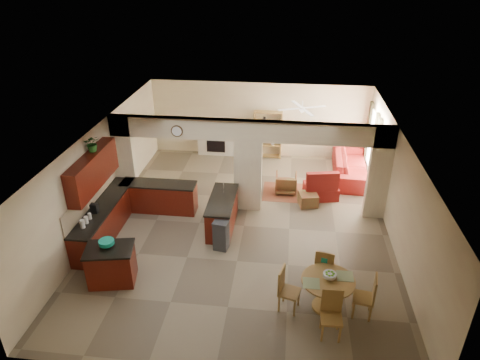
# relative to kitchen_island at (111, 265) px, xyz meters

# --- Properties ---
(floor) EXTENTS (10.00, 10.00, 0.00)m
(floor) POSITION_rel_kitchen_island_xyz_m (2.80, 2.66, -0.47)
(floor) COLOR #776A52
(floor) RESTS_ON ground
(ceiling) EXTENTS (10.00, 10.00, 0.00)m
(ceiling) POSITION_rel_kitchen_island_xyz_m (2.80, 2.66, 2.33)
(ceiling) COLOR white
(ceiling) RESTS_ON wall_back
(wall_back) EXTENTS (8.00, 0.00, 8.00)m
(wall_back) POSITION_rel_kitchen_island_xyz_m (2.80, 7.66, 0.93)
(wall_back) COLOR beige
(wall_back) RESTS_ON floor
(wall_front) EXTENTS (8.00, 0.00, 8.00)m
(wall_front) POSITION_rel_kitchen_island_xyz_m (2.80, -2.34, 0.93)
(wall_front) COLOR beige
(wall_front) RESTS_ON floor
(wall_left) EXTENTS (0.00, 10.00, 10.00)m
(wall_left) POSITION_rel_kitchen_island_xyz_m (-1.20, 2.66, 0.93)
(wall_left) COLOR beige
(wall_left) RESTS_ON floor
(wall_right) EXTENTS (0.00, 10.00, 10.00)m
(wall_right) POSITION_rel_kitchen_island_xyz_m (6.80, 2.66, 0.93)
(wall_right) COLOR beige
(wall_right) RESTS_ON floor
(partition_left_pier) EXTENTS (0.60, 0.25, 2.80)m
(partition_left_pier) POSITION_rel_kitchen_island_xyz_m (-0.90, 3.66, 0.93)
(partition_left_pier) COLOR beige
(partition_left_pier) RESTS_ON floor
(partition_center_pier) EXTENTS (0.80, 0.25, 2.20)m
(partition_center_pier) POSITION_rel_kitchen_island_xyz_m (2.80, 3.66, 0.63)
(partition_center_pier) COLOR beige
(partition_center_pier) RESTS_ON floor
(partition_right_pier) EXTENTS (0.60, 0.25, 2.80)m
(partition_right_pier) POSITION_rel_kitchen_island_xyz_m (6.50, 3.66, 0.93)
(partition_right_pier) COLOR beige
(partition_right_pier) RESTS_ON floor
(partition_header) EXTENTS (8.00, 0.25, 0.60)m
(partition_header) POSITION_rel_kitchen_island_xyz_m (2.80, 3.66, 2.03)
(partition_header) COLOR beige
(partition_header) RESTS_ON partition_center_pier
(kitchen_counter) EXTENTS (2.52, 3.29, 1.48)m
(kitchen_counter) POSITION_rel_kitchen_island_xyz_m (-0.47, 2.41, -0.00)
(kitchen_counter) COLOR #450C07
(kitchen_counter) RESTS_ON floor
(upper_cabinets) EXTENTS (0.35, 2.40, 0.90)m
(upper_cabinets) POSITION_rel_kitchen_island_xyz_m (-1.02, 1.86, 1.45)
(upper_cabinets) COLOR #450C07
(upper_cabinets) RESTS_ON wall_left
(peninsula) EXTENTS (0.70, 1.85, 0.91)m
(peninsula) POSITION_rel_kitchen_island_xyz_m (2.20, 2.54, -0.01)
(peninsula) COLOR #450C07
(peninsula) RESTS_ON floor
(wall_clock) EXTENTS (0.34, 0.03, 0.34)m
(wall_clock) POSITION_rel_kitchen_island_xyz_m (0.80, 3.51, 1.98)
(wall_clock) COLOR #4E351A
(wall_clock) RESTS_ON partition_header
(rug) EXTENTS (1.60, 1.30, 0.01)m
(rug) POSITION_rel_kitchen_island_xyz_m (4.00, 4.76, -0.46)
(rug) COLOR brown
(rug) RESTS_ON floor
(fireplace) EXTENTS (1.60, 0.35, 1.20)m
(fireplace) POSITION_rel_kitchen_island_xyz_m (1.20, 7.49, 0.15)
(fireplace) COLOR beige
(fireplace) RESTS_ON floor
(shelving_unit) EXTENTS (1.00, 0.32, 1.80)m
(shelving_unit) POSITION_rel_kitchen_island_xyz_m (3.15, 7.48, 0.43)
(shelving_unit) COLOR olive
(shelving_unit) RESTS_ON floor
(window_a) EXTENTS (0.02, 0.90, 1.90)m
(window_a) POSITION_rel_kitchen_island_xyz_m (6.77, 4.96, 0.73)
(window_a) COLOR white
(window_a) RESTS_ON wall_right
(window_b) EXTENTS (0.02, 0.90, 1.90)m
(window_b) POSITION_rel_kitchen_island_xyz_m (6.77, 6.66, 0.73)
(window_b) COLOR white
(window_b) RESTS_ON wall_right
(glazed_door) EXTENTS (0.02, 0.70, 2.10)m
(glazed_door) POSITION_rel_kitchen_island_xyz_m (6.77, 5.81, 0.58)
(glazed_door) COLOR white
(glazed_door) RESTS_ON wall_right
(drape_a_left) EXTENTS (0.10, 0.28, 2.30)m
(drape_a_left) POSITION_rel_kitchen_island_xyz_m (6.73, 4.36, 0.73)
(drape_a_left) COLOR #391D17
(drape_a_left) RESTS_ON wall_right
(drape_a_right) EXTENTS (0.10, 0.28, 2.30)m
(drape_a_right) POSITION_rel_kitchen_island_xyz_m (6.73, 5.56, 0.73)
(drape_a_right) COLOR #391D17
(drape_a_right) RESTS_ON wall_right
(drape_b_left) EXTENTS (0.10, 0.28, 2.30)m
(drape_b_left) POSITION_rel_kitchen_island_xyz_m (6.73, 6.06, 0.73)
(drape_b_left) COLOR #391D17
(drape_b_left) RESTS_ON wall_right
(drape_b_right) EXTENTS (0.10, 0.28, 2.30)m
(drape_b_right) POSITION_rel_kitchen_island_xyz_m (6.73, 7.26, 0.73)
(drape_b_right) COLOR #391D17
(drape_b_right) RESTS_ON wall_right
(ceiling_fan) EXTENTS (1.00, 1.00, 0.10)m
(ceiling_fan) POSITION_rel_kitchen_island_xyz_m (4.30, 5.66, 2.09)
(ceiling_fan) COLOR white
(ceiling_fan) RESTS_ON ceiling
(kitchen_island) EXTENTS (1.20, 0.96, 0.93)m
(kitchen_island) POSITION_rel_kitchen_island_xyz_m (0.00, 0.00, 0.00)
(kitchen_island) COLOR #450C07
(kitchen_island) RESTS_ON floor
(teal_bowl) EXTENTS (0.35, 0.35, 0.17)m
(teal_bowl) POSITION_rel_kitchen_island_xyz_m (-0.06, 0.07, 0.54)
(teal_bowl) COLOR #15967B
(teal_bowl) RESTS_ON kitchen_island
(trash_can) EXTENTS (0.41, 0.36, 0.76)m
(trash_can) POSITION_rel_kitchen_island_xyz_m (2.32, 1.54, -0.09)
(trash_can) COLOR #303033
(trash_can) RESTS_ON floor
(dining_table) EXTENTS (1.13, 1.13, 0.77)m
(dining_table) POSITION_rel_kitchen_island_xyz_m (4.90, -0.30, 0.04)
(dining_table) COLOR olive
(dining_table) RESTS_ON floor
(fruit_bowl) EXTENTS (0.28, 0.28, 0.15)m
(fruit_bowl) POSITION_rel_kitchen_island_xyz_m (4.93, -0.25, 0.38)
(fruit_bowl) COLOR #61BA28
(fruit_bowl) RESTS_ON dining_table
(sofa) EXTENTS (2.90, 1.24, 0.83)m
(sofa) POSITION_rel_kitchen_island_xyz_m (6.10, 6.22, -0.05)
(sofa) COLOR maroon
(sofa) RESTS_ON floor
(chaise) EXTENTS (1.13, 0.99, 0.40)m
(chaise) POSITION_rel_kitchen_island_xyz_m (5.02, 4.63, -0.27)
(chaise) COLOR maroon
(chaise) RESTS_ON floor
(armchair) EXTENTS (0.68, 0.70, 0.63)m
(armchair) POSITION_rel_kitchen_island_xyz_m (3.92, 4.81, -0.15)
(armchair) COLOR maroon
(armchair) RESTS_ON floor
(ottoman) EXTENTS (0.64, 0.64, 0.39)m
(ottoman) POSITION_rel_kitchen_island_xyz_m (4.62, 4.05, -0.27)
(ottoman) COLOR maroon
(ottoman) RESTS_ON floor
(plant) EXTENTS (0.49, 0.45, 0.43)m
(plant) POSITION_rel_kitchen_island_xyz_m (-1.02, 2.08, 2.12)
(plant) COLOR #155117
(plant) RESTS_ON upper_cabinets
(chair_north) EXTENTS (0.50, 0.50, 1.02)m
(chair_north) POSITION_rel_kitchen_island_xyz_m (4.87, 0.39, 0.09)
(chair_north) COLOR olive
(chair_north) RESTS_ON floor
(chair_east) EXTENTS (0.48, 0.48, 1.02)m
(chair_east) POSITION_rel_kitchen_island_xyz_m (5.73, -0.42, 0.09)
(chair_east) COLOR olive
(chair_east) RESTS_ON floor
(chair_south) EXTENTS (0.43, 0.43, 1.02)m
(chair_south) POSITION_rel_kitchen_island_xyz_m (4.94, -0.98, 0.09)
(chair_south) COLOR olive
(chair_south) RESTS_ON floor
(chair_west) EXTENTS (0.52, 0.52, 1.02)m
(chair_west) POSITION_rel_kitchen_island_xyz_m (4.03, -0.39, 0.09)
(chair_west) COLOR olive
(chair_west) RESTS_ON floor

